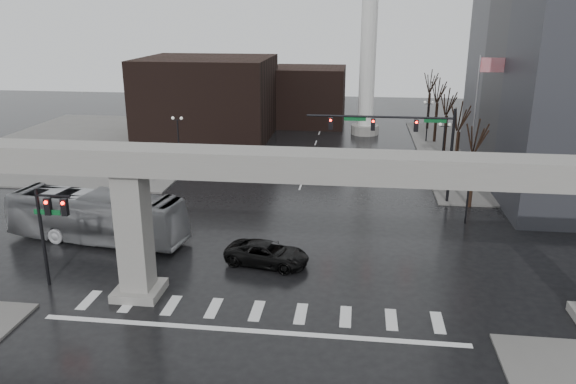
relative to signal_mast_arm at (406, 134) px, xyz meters
name	(u,v)px	position (x,y,z in m)	size (l,w,h in m)	color
ground	(260,302)	(-8.99, -18.80, -5.83)	(160.00, 160.00, 0.00)	black
sidewalk_ne	(547,157)	(17.01, 17.20, -5.75)	(28.00, 36.00, 0.15)	#62605D
sidewalk_nw	(101,144)	(-34.99, 17.20, -5.75)	(28.00, 36.00, 0.15)	#62605D
elevated_guideway	(282,185)	(-7.73, -18.80, 1.05)	(48.00, 2.60, 8.70)	gray
building_far_left	(208,98)	(-22.99, 23.20, -0.83)	(16.00, 14.00, 10.00)	black
building_far_mid	(309,96)	(-10.99, 33.20, -1.83)	(10.00, 10.00, 8.00)	black
smokestack	(369,29)	(-2.99, 27.20, 7.52)	(3.60, 3.60, 30.00)	silver
signal_mast_arm	(406,134)	(0.00, 0.00, 0.00)	(12.12, 0.43, 8.00)	black
signal_left_pole	(49,221)	(-21.24, -18.30, -1.76)	(2.30, 0.30, 6.00)	black
flagpole_assembly	(479,109)	(6.30, 3.20, 1.70)	(2.06, 0.12, 12.00)	silver
lamp_right_0	(469,180)	(4.51, -4.80, -2.36)	(1.22, 0.32, 5.11)	black
lamp_right_1	(444,139)	(4.51, 9.20, -2.36)	(1.22, 0.32, 5.11)	black
lamp_right_2	(428,114)	(4.51, 23.20, -2.36)	(1.22, 0.32, 5.11)	black
lamp_left_0	(124,168)	(-22.49, -4.80, -2.36)	(1.22, 0.32, 5.11)	black
lamp_left_1	(178,132)	(-22.49, 9.20, -2.36)	(1.22, 0.32, 5.11)	black
lamp_left_2	(212,110)	(-22.49, 23.20, -2.36)	(1.22, 0.32, 5.11)	black
tree_right_0	(473,174)	(5.54, -0.78, -3.04)	(1.09, 1.58, 7.50)	black
tree_right_1	(457,150)	(5.54, 7.22, -2.98)	(1.09, 1.61, 7.67)	black
tree_right_2	(445,133)	(5.54, 15.22, -2.91)	(1.10, 1.63, 7.85)	black
tree_right_3	(436,119)	(5.54, 23.22, -2.85)	(1.11, 1.66, 8.02)	black
tree_right_4	(429,107)	(5.54, 31.22, -2.79)	(1.12, 1.69, 8.19)	black
pickup_truck	(267,254)	(-9.37, -13.94, -5.09)	(2.47, 5.35, 1.49)	black
city_bus	(97,216)	(-21.85, -11.49, -4.03)	(3.03, 12.94, 3.60)	#9C9DA0
far_car	(301,166)	(-9.39, 7.73, -5.16)	(1.58, 3.93, 1.34)	black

